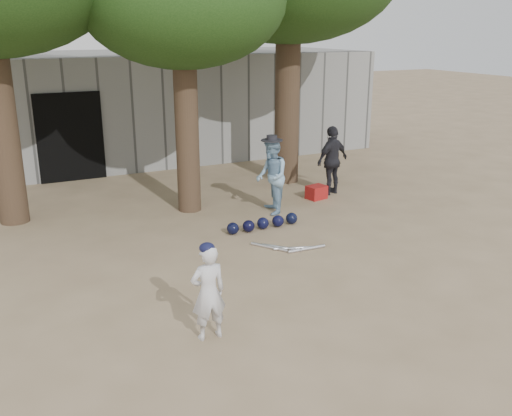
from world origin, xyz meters
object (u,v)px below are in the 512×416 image
boy_player (208,293)px  red_bag (316,192)px  spectator_blue (271,177)px  spectator_dark (332,160)px

boy_player → red_bag: (4.41, 4.58, -0.47)m
boy_player → spectator_blue: spectator_blue is taller
spectator_dark → red_bag: bearing=6.8°
spectator_blue → spectator_dark: spectator_dark is taller
spectator_blue → spectator_dark: size_ratio=0.99×
spectator_dark → red_bag: spectator_dark is taller
boy_player → spectator_blue: 5.10m
boy_player → spectator_dark: spectator_dark is taller
boy_player → red_bag: boy_player is taller
boy_player → spectator_blue: (3.02, 4.11, 0.17)m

